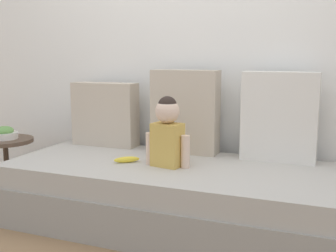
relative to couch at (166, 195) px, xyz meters
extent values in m
plane|color=#93704C|center=(0.00, 0.00, -0.20)|extent=(12.00, 12.00, 0.00)
cube|color=white|center=(0.00, 0.59, 1.02)|extent=(5.32, 0.10, 2.45)
cube|color=#9C978F|center=(0.00, 0.00, -0.07)|extent=(2.12, 0.93, 0.26)
cube|color=#B7B2A8|center=(0.00, 0.00, 0.13)|extent=(2.06, 0.90, 0.15)
cube|color=#C1B29E|center=(-0.66, 0.36, 0.45)|extent=(0.51, 0.16, 0.49)
cube|color=#C1B29E|center=(0.00, 0.36, 0.50)|extent=(0.48, 0.16, 0.59)
cube|color=silver|center=(0.66, 0.36, 0.50)|extent=(0.49, 0.16, 0.59)
cube|color=gold|center=(0.02, -0.04, 0.34)|extent=(0.20, 0.16, 0.27)
sphere|color=beige|center=(0.02, -0.04, 0.56)|extent=(0.15, 0.15, 0.15)
sphere|color=#2D231E|center=(0.02, -0.04, 0.59)|extent=(0.12, 0.12, 0.12)
cylinder|color=beige|center=(-0.10, -0.04, 0.31)|extent=(0.06, 0.06, 0.21)
cylinder|color=beige|center=(0.14, -0.04, 0.31)|extent=(0.06, 0.06, 0.21)
ellipsoid|color=yellow|center=(-0.26, -0.06, 0.23)|extent=(0.16, 0.14, 0.04)
cylinder|color=brown|center=(-1.39, 0.07, 0.24)|extent=(0.43, 0.43, 0.03)
cylinder|color=#453528|center=(-1.39, 0.07, 0.01)|extent=(0.04, 0.04, 0.43)
cylinder|color=#453528|center=(-1.39, 0.07, -0.19)|extent=(0.24, 0.24, 0.02)
cylinder|color=silver|center=(-1.39, 0.07, 0.28)|extent=(0.20, 0.20, 0.05)
ellipsoid|color=#669E4C|center=(-1.39, 0.07, 0.32)|extent=(0.14, 0.14, 0.07)
camera|label=1|loc=(0.96, -2.39, 0.89)|focal=43.94mm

